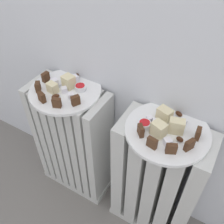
% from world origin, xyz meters
% --- Properties ---
extents(radiator_left, '(0.34, 0.17, 0.60)m').
position_xyz_m(radiator_left, '(-0.21, 0.28, 0.29)').
color(radiator_left, silver).
rests_on(radiator_left, ground_plane).
extents(radiator_right, '(0.34, 0.17, 0.60)m').
position_xyz_m(radiator_right, '(0.21, 0.28, 0.29)').
color(radiator_right, silver).
rests_on(radiator_right, ground_plane).
extents(plate_left, '(0.28, 0.28, 0.01)m').
position_xyz_m(plate_left, '(-0.21, 0.28, 0.60)').
color(plate_left, white).
rests_on(plate_left, radiator_left).
extents(plate_right, '(0.28, 0.28, 0.01)m').
position_xyz_m(plate_right, '(0.21, 0.28, 0.60)').
color(plate_right, white).
rests_on(plate_right, radiator_right).
extents(dark_cake_slice_left_0, '(0.02, 0.03, 0.04)m').
position_xyz_m(dark_cake_slice_left_0, '(-0.30, 0.29, 0.63)').
color(dark_cake_slice_left_0, '#472B19').
rests_on(dark_cake_slice_left_0, plate_left).
extents(dark_cake_slice_left_1, '(0.03, 0.03, 0.04)m').
position_xyz_m(dark_cake_slice_left_1, '(-0.29, 0.22, 0.63)').
color(dark_cake_slice_left_1, '#472B19').
rests_on(dark_cake_slice_left_1, plate_left).
extents(dark_cake_slice_left_2, '(0.03, 0.02, 0.04)m').
position_xyz_m(dark_cake_slice_left_2, '(-0.23, 0.19, 0.63)').
color(dark_cake_slice_left_2, '#472B19').
rests_on(dark_cake_slice_left_2, plate_left).
extents(dark_cake_slice_left_3, '(0.03, 0.03, 0.04)m').
position_xyz_m(dark_cake_slice_left_3, '(-0.17, 0.19, 0.63)').
color(dark_cake_slice_left_3, '#472B19').
rests_on(dark_cake_slice_left_3, plate_left).
extents(dark_cake_slice_left_4, '(0.03, 0.03, 0.04)m').
position_xyz_m(dark_cake_slice_left_4, '(-0.12, 0.23, 0.63)').
color(dark_cake_slice_left_4, '#472B19').
rests_on(dark_cake_slice_left_4, plate_left).
extents(marble_cake_slice_left_0, '(0.05, 0.05, 0.05)m').
position_xyz_m(marble_cake_slice_left_0, '(-0.20, 0.30, 0.63)').
color(marble_cake_slice_left_0, beige).
rests_on(marble_cake_slice_left_0, plate_left).
extents(marble_cake_slice_left_1, '(0.04, 0.03, 0.04)m').
position_xyz_m(marble_cake_slice_left_1, '(-0.24, 0.25, 0.63)').
color(marble_cake_slice_left_1, beige).
rests_on(marble_cake_slice_left_1, plate_left).
extents(turkish_delight_left_0, '(0.03, 0.03, 0.03)m').
position_xyz_m(turkish_delight_left_0, '(-0.20, 0.34, 0.62)').
color(turkish_delight_left_0, white).
rests_on(turkish_delight_left_0, plate_left).
extents(turkish_delight_left_1, '(0.03, 0.03, 0.02)m').
position_xyz_m(turkish_delight_left_1, '(-0.20, 0.27, 0.62)').
color(turkish_delight_left_1, white).
rests_on(turkish_delight_left_1, plate_left).
extents(turkish_delight_left_2, '(0.03, 0.03, 0.02)m').
position_xyz_m(turkish_delight_left_2, '(-0.26, 0.28, 0.62)').
color(turkish_delight_left_2, white).
rests_on(turkish_delight_left_2, plate_left).
extents(turkish_delight_left_3, '(0.03, 0.03, 0.02)m').
position_xyz_m(turkish_delight_left_3, '(-0.16, 0.25, 0.62)').
color(turkish_delight_left_3, white).
rests_on(turkish_delight_left_3, plate_left).
extents(medjool_date_left_0, '(0.03, 0.03, 0.02)m').
position_xyz_m(medjool_date_left_0, '(-0.21, 0.37, 0.62)').
color(medjool_date_left_0, '#3D1E0F').
rests_on(medjool_date_left_0, plate_left).
extents(medjool_date_left_1, '(0.03, 0.04, 0.02)m').
position_xyz_m(medjool_date_left_1, '(-0.20, 0.22, 0.62)').
color(medjool_date_left_1, '#3D1E0F').
rests_on(medjool_date_left_1, plate_left).
extents(jam_bowl_left, '(0.04, 0.04, 0.02)m').
position_xyz_m(jam_bowl_left, '(-0.15, 0.31, 0.62)').
color(jam_bowl_left, white).
rests_on(jam_bowl_left, plate_left).
extents(dark_cake_slice_right_0, '(0.03, 0.03, 0.04)m').
position_xyz_m(dark_cake_slice_right_0, '(0.14, 0.22, 0.63)').
color(dark_cake_slice_right_0, '#472B19').
rests_on(dark_cake_slice_right_0, plate_right).
extents(dark_cake_slice_right_1, '(0.03, 0.02, 0.04)m').
position_xyz_m(dark_cake_slice_right_1, '(0.19, 0.19, 0.63)').
color(dark_cake_slice_right_1, '#472B19').
rests_on(dark_cake_slice_right_1, plate_right).
extents(dark_cake_slice_right_2, '(0.03, 0.03, 0.04)m').
position_xyz_m(dark_cake_slice_right_2, '(0.25, 0.20, 0.63)').
color(dark_cake_slice_right_2, '#472B19').
rests_on(dark_cake_slice_right_2, plate_right).
extents(dark_cake_slice_right_3, '(0.03, 0.03, 0.04)m').
position_xyz_m(dark_cake_slice_right_3, '(0.29, 0.24, 0.63)').
color(dark_cake_slice_right_3, '#472B19').
rests_on(dark_cake_slice_right_3, plate_right).
extents(dark_cake_slice_right_4, '(0.02, 0.03, 0.04)m').
position_xyz_m(dark_cake_slice_right_4, '(0.30, 0.29, 0.63)').
color(dark_cake_slice_right_4, '#472B19').
rests_on(dark_cake_slice_right_4, plate_right).
extents(marble_cake_slice_right_0, '(0.05, 0.05, 0.05)m').
position_xyz_m(marble_cake_slice_right_0, '(0.19, 0.25, 0.63)').
color(marble_cake_slice_right_0, beige).
rests_on(marble_cake_slice_right_0, plate_right).
extents(marble_cake_slice_right_1, '(0.05, 0.05, 0.05)m').
position_xyz_m(marble_cake_slice_right_1, '(0.18, 0.32, 0.63)').
color(marble_cake_slice_right_1, beige).
rests_on(marble_cake_slice_right_1, plate_right).
extents(marble_cake_slice_right_2, '(0.05, 0.04, 0.05)m').
position_xyz_m(marble_cake_slice_right_2, '(0.23, 0.28, 0.64)').
color(marble_cake_slice_right_2, beige).
rests_on(marble_cake_slice_right_2, plate_right).
extents(turkish_delight_right_0, '(0.03, 0.03, 0.02)m').
position_xyz_m(turkish_delight_right_0, '(0.14, 0.29, 0.62)').
color(turkish_delight_right_0, white).
rests_on(turkish_delight_right_0, plate_right).
extents(turkish_delight_right_1, '(0.03, 0.03, 0.02)m').
position_xyz_m(turkish_delight_right_1, '(0.16, 0.28, 0.62)').
color(turkish_delight_right_1, white).
rests_on(turkish_delight_right_1, plate_right).
extents(turkish_delight_right_2, '(0.03, 0.03, 0.02)m').
position_xyz_m(turkish_delight_right_2, '(0.23, 0.22, 0.62)').
color(turkish_delight_right_2, white).
rests_on(turkish_delight_right_2, plate_right).
extents(turkish_delight_right_3, '(0.03, 0.03, 0.02)m').
position_xyz_m(turkish_delight_right_3, '(0.24, 0.32, 0.62)').
color(turkish_delight_right_3, white).
rests_on(turkish_delight_right_3, plate_right).
extents(medjool_date_right_0, '(0.02, 0.02, 0.02)m').
position_xyz_m(medjool_date_right_0, '(0.25, 0.25, 0.62)').
color(medjool_date_right_0, '#3D1E0F').
rests_on(medjool_date_right_0, plate_right).
extents(medjool_date_right_1, '(0.03, 0.02, 0.01)m').
position_xyz_m(medjool_date_right_1, '(0.21, 0.36, 0.62)').
color(medjool_date_right_1, '#3D1E0F').
rests_on(medjool_date_right_1, plate_right).
extents(jam_bowl_right, '(0.04, 0.04, 0.02)m').
position_xyz_m(jam_bowl_right, '(0.14, 0.25, 0.62)').
color(jam_bowl_right, white).
rests_on(jam_bowl_right, plate_right).
extents(fork, '(0.02, 0.10, 0.00)m').
position_xyz_m(fork, '(-0.23, 0.30, 0.61)').
color(fork, '#B7B7BC').
rests_on(fork, plate_left).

